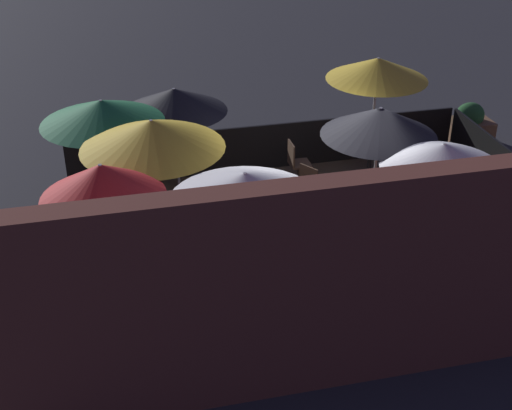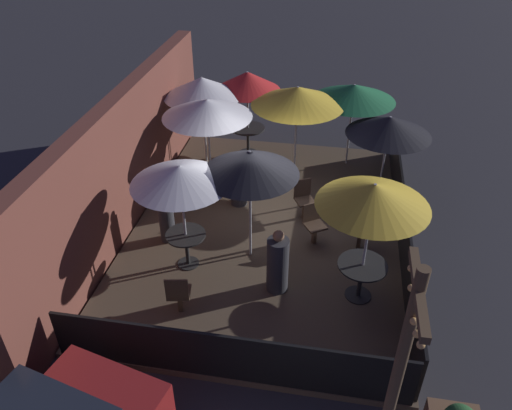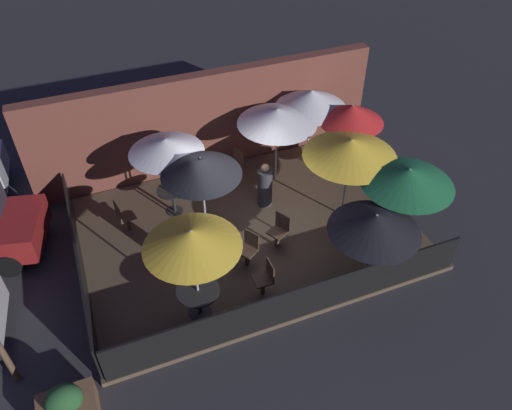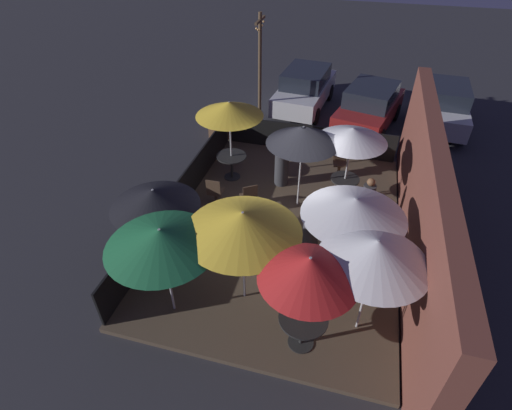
# 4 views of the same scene
# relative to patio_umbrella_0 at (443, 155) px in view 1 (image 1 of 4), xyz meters

# --- Properties ---
(ground_plane) EXTENTS (60.00, 60.00, 0.00)m
(ground_plane) POSITION_rel_patio_umbrella_0_xyz_m (1.52, -1.38, -2.21)
(ground_plane) COLOR #2D2D33
(patio_deck) EXTENTS (8.17, 5.82, 0.12)m
(patio_deck) POSITION_rel_patio_umbrella_0_xyz_m (1.52, -1.38, -2.15)
(patio_deck) COLOR brown
(patio_deck) RESTS_ON ground_plane
(building_wall) EXTENTS (9.77, 0.36, 2.97)m
(building_wall) POSITION_rel_patio_umbrella_0_xyz_m (1.52, 1.76, -0.72)
(building_wall) COLOR brown
(building_wall) RESTS_ON ground_plane
(fence_front) EXTENTS (7.97, 0.05, 0.95)m
(fence_front) POSITION_rel_patio_umbrella_0_xyz_m (1.52, -4.25, -1.61)
(fence_front) COLOR black
(fence_front) RESTS_ON patio_deck
(patio_umbrella_0) EXTENTS (1.82, 1.82, 2.27)m
(patio_umbrella_0) POSITION_rel_patio_umbrella_0_xyz_m (0.00, 0.00, 0.00)
(patio_umbrella_0) COLOR #B2B2B7
(patio_umbrella_0) RESTS_ON patio_deck
(patio_umbrella_1) EXTENTS (1.72, 1.72, 2.33)m
(patio_umbrella_1) POSITION_rel_patio_umbrella_0_xyz_m (4.85, -0.33, 0.00)
(patio_umbrella_1) COLOR #B2B2B7
(patio_umbrella_1) RESTS_ON patio_deck
(patio_umbrella_2) EXTENTS (1.90, 1.90, 2.45)m
(patio_umbrella_2) POSITION_rel_patio_umbrella_0_xyz_m (-0.33, -3.39, 0.16)
(patio_umbrella_2) COLOR #B2B2B7
(patio_umbrella_2) RESTS_ON patio_deck
(patio_umbrella_3) EXTENTS (2.11, 2.11, 2.21)m
(patio_umbrella_3) POSITION_rel_patio_umbrella_0_xyz_m (4.73, -3.04, -0.08)
(patio_umbrella_3) COLOR #B2B2B7
(patio_umbrella_3) RESTS_ON patio_deck
(patio_umbrella_4) EXTENTS (2.10, 2.10, 2.29)m
(patio_umbrella_4) POSITION_rel_patio_umbrella_0_xyz_m (3.00, 0.27, -0.01)
(patio_umbrella_4) COLOR #B2B2B7
(patio_umbrella_4) RESTS_ON patio_deck
(patio_umbrella_5) EXTENTS (2.26, 2.26, 2.33)m
(patio_umbrella_5) POSITION_rel_patio_umbrella_0_xyz_m (4.02, -1.70, 0.01)
(patio_umbrella_5) COLOR #B2B2B7
(patio_umbrella_5) RESTS_ON patio_deck
(patio_umbrella_6) EXTENTS (1.96, 1.96, 2.01)m
(patio_umbrella_6) POSITION_rel_patio_umbrella_0_xyz_m (3.41, -3.87, -0.30)
(patio_umbrella_6) COLOR #B2B2B7
(patio_umbrella_6) RESTS_ON patio_deck
(patio_umbrella_7) EXTENTS (1.96, 1.96, 2.36)m
(patio_umbrella_7) POSITION_rel_patio_umbrella_0_xyz_m (4.19, 0.70, 0.02)
(patio_umbrella_7) COLOR #B2B2B7
(patio_umbrella_7) RESTS_ON patio_deck
(patio_umbrella_8) EXTENTS (1.85, 1.85, 2.41)m
(patio_umbrella_8) POSITION_rel_patio_umbrella_0_xyz_m (0.51, -1.19, 0.09)
(patio_umbrella_8) COLOR #B2B2B7
(patio_umbrella_8) RESTS_ON patio_deck
(dining_table_0) EXTENTS (0.79, 0.79, 0.75)m
(dining_table_0) POSITION_rel_patio_umbrella_0_xyz_m (0.00, 0.00, -1.50)
(dining_table_0) COLOR black
(dining_table_0) RESTS_ON patio_deck
(dining_table_1) EXTENTS (0.92, 0.92, 0.78)m
(dining_table_1) POSITION_rel_patio_umbrella_0_xyz_m (4.85, -0.33, -1.47)
(dining_table_1) COLOR black
(dining_table_1) RESTS_ON patio_deck
(dining_table_2) EXTENTS (0.90, 0.90, 0.76)m
(dining_table_2) POSITION_rel_patio_umbrella_0_xyz_m (-0.33, -3.39, -1.48)
(dining_table_2) COLOR black
(dining_table_2) RESTS_ON patio_deck
(patio_chair_0) EXTENTS (0.54, 0.54, 0.92)m
(patio_chair_0) POSITION_rel_patio_umbrella_0_xyz_m (2.06, -2.12, -1.58)
(patio_chair_0) COLOR #4C3828
(patio_chair_0) RESTS_ON patio_deck
(patio_chair_1) EXTENTS (0.47, 0.47, 0.90)m
(patio_chair_1) POSITION_rel_patio_umbrella_0_xyz_m (-1.32, -0.24, -1.60)
(patio_chair_1) COLOR #4C3828
(patio_chair_1) RESTS_ON patio_deck
(patio_chair_2) EXTENTS (0.51, 0.51, 0.95)m
(patio_chair_2) POSITION_rel_patio_umbrella_0_xyz_m (1.97, 0.70, -1.57)
(patio_chair_2) COLOR #4C3828
(patio_chair_2) RESTS_ON patio_deck
(patio_chair_3) EXTENTS (0.55, 0.55, 0.91)m
(patio_chair_3) POSITION_rel_patio_umbrella_0_xyz_m (1.17, -2.41, -1.59)
(patio_chair_3) COLOR #4C3828
(patio_chair_3) RESTS_ON patio_deck
(patio_chair_4) EXTENTS (0.40, 0.40, 0.92)m
(patio_chair_4) POSITION_rel_patio_umbrella_0_xyz_m (1.18, -3.38, -1.59)
(patio_chair_4) COLOR #4C3828
(patio_chair_4) RESTS_ON patio_deck
(patron_0) EXTENTS (0.45, 0.45, 1.32)m
(patron_0) POSITION_rel_patio_umbrella_0_xyz_m (0.71, 0.64, -1.48)
(patron_0) COLOR #333338
(patron_0) RESTS_ON patio_deck
(patron_1) EXTENTS (0.50, 0.50, 1.30)m
(patron_1) POSITION_rel_patio_umbrella_0_xyz_m (2.32, -0.58, -1.51)
(patron_1) COLOR #333338
(patron_1) RESTS_ON patio_deck
(patron_2) EXTENTS (0.57, 0.57, 1.35)m
(patron_2) POSITION_rel_patio_umbrella_0_xyz_m (-0.38, -1.86, -1.48)
(patron_2) COLOR #333338
(patron_2) RESTS_ON patio_deck
(planter_box) EXTENTS (1.01, 0.71, 0.95)m
(planter_box) POSITION_rel_patio_umbrella_0_xyz_m (-3.16, -4.68, -1.81)
(planter_box) COLOR brown
(planter_box) RESTS_ON ground_plane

